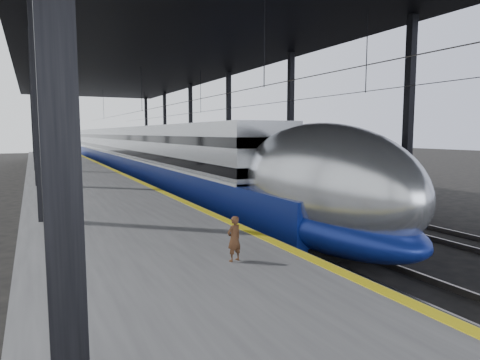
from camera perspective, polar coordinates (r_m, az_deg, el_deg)
ground at (r=11.82m, az=6.47°, el=-12.09°), size 160.00×160.00×0.00m
platform at (r=29.73m, az=-20.87°, el=-0.34°), size 6.00×80.00×1.00m
yellow_strip at (r=30.05m, az=-15.58°, el=0.88°), size 0.30×80.00×0.01m
rails at (r=31.49m, az=-6.19°, el=-0.38°), size 6.52×80.00×0.16m
canopy at (r=30.98m, az=-11.11°, el=16.21°), size 18.00×75.00×9.47m
tgv_train at (r=39.24m, az=-14.10°, el=3.53°), size 2.92×65.20×4.18m
second_train at (r=46.14m, az=-9.51°, el=3.89°), size 2.66×56.05×3.67m
child at (r=9.15m, az=-0.79°, el=-7.83°), size 0.41×0.33×0.97m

